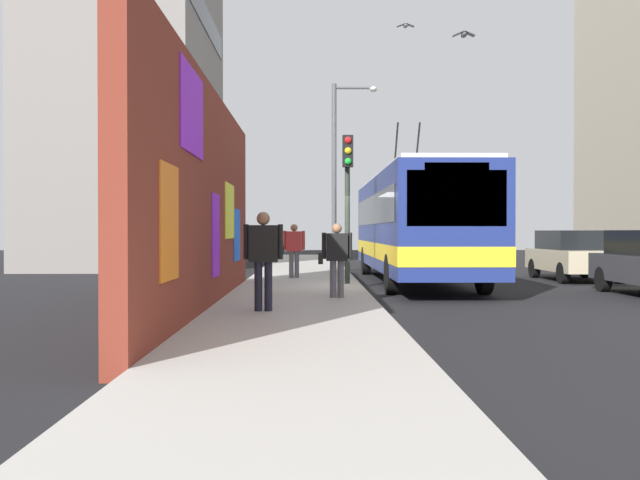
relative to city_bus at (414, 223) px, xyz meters
The scene contains 11 objects.
ground_plane 3.99m from the city_bus, 149.55° to the left, with size 80.00×80.00×0.00m, color black.
sidewalk_slab 4.90m from the city_bus, 132.01° to the left, with size 48.00×3.20×0.15m, color #ADA8A0.
graffiti_wall 9.16m from the city_bus, 145.78° to the left, with size 12.99×0.32×4.31m.
building_far_left 16.28m from the city_bus, 47.70° to the left, with size 11.03×6.65×16.87m.
city_bus is the anchor object (origin of this frame).
parked_car_champagne 5.36m from the city_bus, 80.85° to the right, with size 4.08×1.93×1.58m.
pedestrian_midblock 3.72m from the city_bus, 92.08° to the left, with size 0.22×0.73×1.62m.
pedestrian_at_curb 6.91m from the city_bus, 157.85° to the left, with size 0.22×0.72×1.57m.
pedestrian_near_wall 9.74m from the city_bus, 155.91° to the left, with size 0.23×0.69×1.74m.
traffic_light 3.45m from the city_bus, 139.24° to the left, with size 0.49×0.28×3.98m.
street_lamp 6.09m from the city_bus, 21.57° to the left, with size 0.44×1.71×6.95m.
Camera 1 is at (-18.18, 1.34, 1.55)m, focal length 39.54 mm.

